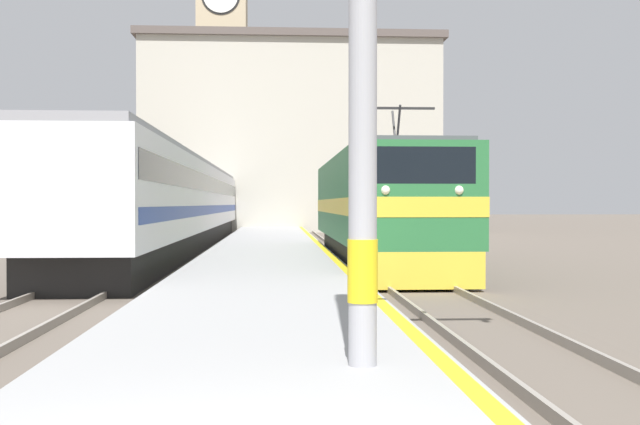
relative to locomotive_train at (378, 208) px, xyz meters
name	(u,v)px	position (x,y,z in m)	size (l,w,h in m)	color
ground_plane	(270,247)	(-3.39, 10.73, -1.79)	(200.00, 200.00, 0.00)	#60564C
platform	(269,249)	(-3.39, 5.73, -1.59)	(4.06, 140.00, 0.40)	#999999
rail_track_near	(358,253)	(0.00, 5.73, -1.76)	(2.84, 140.00, 0.16)	#60564C
rail_track_far	(166,254)	(-7.31, 5.73, -1.76)	(2.84, 140.00, 0.16)	#60564C
locomotive_train	(378,208)	(0.00, 0.00, 0.00)	(2.92, 14.23, 4.47)	black
passenger_train	(180,202)	(-7.31, 9.69, 0.23)	(2.92, 36.03, 3.73)	black
clock_tower	(223,66)	(-7.60, 39.99, 11.64)	(5.04, 5.04, 25.22)	tan
station_building	(291,134)	(-2.10, 30.02, 5.05)	(21.07, 6.68, 13.61)	#B7B2A3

